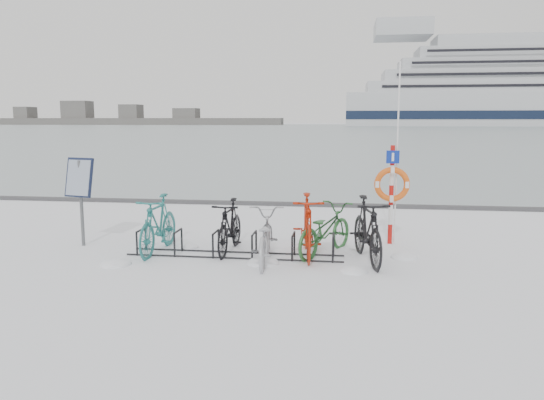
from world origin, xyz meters
TOP-DOWN VIEW (x-y plane):
  - ground at (0.00, 0.00)m, footprint 900.00×900.00m
  - ice_sheet at (0.00, 155.00)m, footprint 400.00×298.00m
  - quay_edge at (0.00, 5.90)m, footprint 400.00×0.25m
  - bike_rack at (0.00, 0.00)m, footprint 4.00×0.48m
  - info_board at (-3.17, 0.37)m, footprint 0.62×0.34m
  - lifebuoy_station at (2.92, 1.35)m, footprint 0.70×0.22m
  - cruise_ferry at (78.87, 221.26)m, footprint 155.91×29.37m
  - shoreline at (-122.02, 260.00)m, footprint 180.00×12.00m
  - bike_0 at (-1.51, 0.13)m, footprint 0.56×1.87m
  - bike_1 at (-0.17, 0.33)m, footprint 0.54×1.73m
  - bike_2 at (0.60, -0.31)m, footprint 0.77×1.87m
  - bike_3 at (1.32, 0.25)m, footprint 0.76×1.99m
  - bike_4 at (1.63, 0.43)m, footprint 1.41×1.94m
  - bike_5 at (2.40, -0.01)m, footprint 0.93×2.03m
  - snow_drifts at (0.43, -0.30)m, footprint 5.53×1.88m

SIDE VIEW (x-z plane):
  - ground at x=0.00m, z-range 0.00..0.00m
  - snow_drifts at x=0.43m, z-range -0.10..0.10m
  - ice_sheet at x=0.00m, z-range 0.00..0.02m
  - quay_edge at x=0.00m, z-range 0.00..0.10m
  - bike_rack at x=0.00m, z-range -0.05..0.41m
  - bike_2 at x=0.60m, z-range 0.00..0.96m
  - bike_4 at x=1.63m, z-range 0.00..0.97m
  - bike_1 at x=-0.17m, z-range 0.00..1.03m
  - bike_0 at x=-1.51m, z-range 0.00..1.12m
  - bike_3 at x=1.32m, z-range 0.00..1.17m
  - bike_5 at x=2.40m, z-range 0.00..1.18m
  - lifebuoy_station at x=2.92m, z-range -0.59..3.03m
  - info_board at x=-3.17m, z-range 0.39..2.14m
  - shoreline at x=-122.02m, z-range -1.96..7.54m
  - cruise_ferry at x=78.87m, z-range -11.66..39.57m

